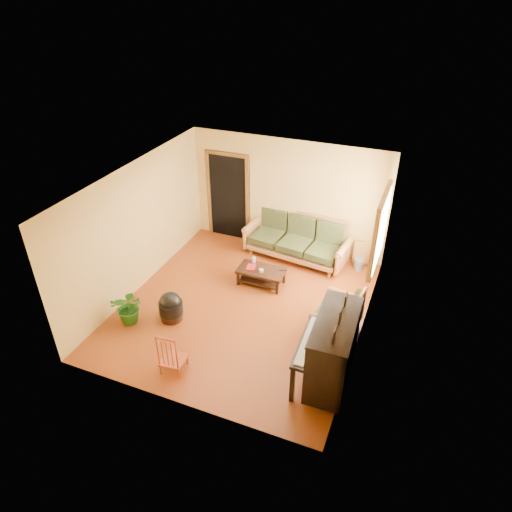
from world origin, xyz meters
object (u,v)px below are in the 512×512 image
at_px(piano, 333,352).
at_px(footstool, 171,309).
at_px(coffee_table, 261,277).
at_px(armchair, 337,311).
at_px(sofa, 296,239).
at_px(ceramic_crock, 359,264).
at_px(potted_plant, 130,307).
at_px(red_chair, 172,351).

distance_m(piano, footstool, 3.19).
relative_size(coffee_table, footstool, 2.15).
distance_m(armchair, footstool, 3.04).
bearing_deg(coffee_table, sofa, 74.43).
xyz_separation_m(coffee_table, ceramic_crock, (1.78, 1.30, -0.05)).
bearing_deg(potted_plant, sofa, 56.84).
distance_m(sofa, coffee_table, 1.33).
distance_m(footstool, potted_plant, 0.75).
bearing_deg(armchair, sofa, 131.52).
bearing_deg(sofa, footstool, -110.13).
bearing_deg(coffee_table, potted_plant, -131.39).
relative_size(sofa, ceramic_crock, 8.98).
relative_size(sofa, red_chair, 2.86).
bearing_deg(sofa, coffee_table, -98.56).
xyz_separation_m(coffee_table, red_chair, (-0.44, -2.78, 0.23)).
xyz_separation_m(footstool, red_chair, (0.71, -1.11, 0.19)).
bearing_deg(ceramic_crock, piano, -86.43).
relative_size(coffee_table, armchair, 1.08).
bearing_deg(potted_plant, coffee_table, 48.61).
bearing_deg(armchair, ceramic_crock, 97.35).
relative_size(piano, potted_plant, 2.08).
height_order(coffee_table, piano, piano).
bearing_deg(potted_plant, armchair, 18.11).
bearing_deg(red_chair, armchair, 35.37).
height_order(sofa, footstool, sofa).
distance_m(sofa, footstool, 3.29).
bearing_deg(piano, red_chair, -165.54).
distance_m(ceramic_crock, potted_plant, 4.90).
bearing_deg(sofa, red_chair, -94.05).
distance_m(piano, potted_plant, 3.79).
bearing_deg(piano, coffee_table, 131.91).
xyz_separation_m(sofa, red_chair, (-0.79, -4.02, -0.09)).
bearing_deg(armchair, piano, -72.79).
bearing_deg(red_chair, footstool, 117.21).
height_order(piano, red_chair, piano).
distance_m(coffee_table, red_chair, 2.83).
bearing_deg(ceramic_crock, sofa, -177.43).
bearing_deg(potted_plant, red_chair, -28.77).
height_order(armchair, potted_plant, armchair).
height_order(red_chair, ceramic_crock, red_chair).
bearing_deg(footstool, ceramic_crock, 45.51).
distance_m(piano, ceramic_crock, 3.41).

